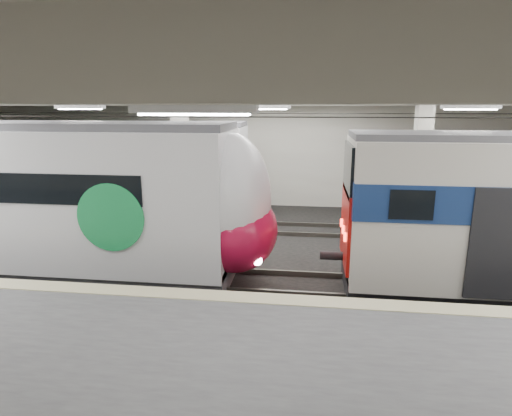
# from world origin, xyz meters

# --- Properties ---
(station_hall) EXTENTS (36.00, 24.00, 5.75)m
(station_hall) POSITION_xyz_m (0.00, -1.74, 3.24)
(station_hall) COLOR black
(station_hall) RESTS_ON ground
(modern_emu) EXTENTS (14.15, 2.92, 4.55)m
(modern_emu) POSITION_xyz_m (-5.86, -0.00, 2.24)
(modern_emu) COLOR silver
(modern_emu) RESTS_ON ground
(far_train) EXTENTS (13.72, 3.27, 4.36)m
(far_train) POSITION_xyz_m (-8.00, 5.50, 2.26)
(far_train) COLOR silver
(far_train) RESTS_ON ground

